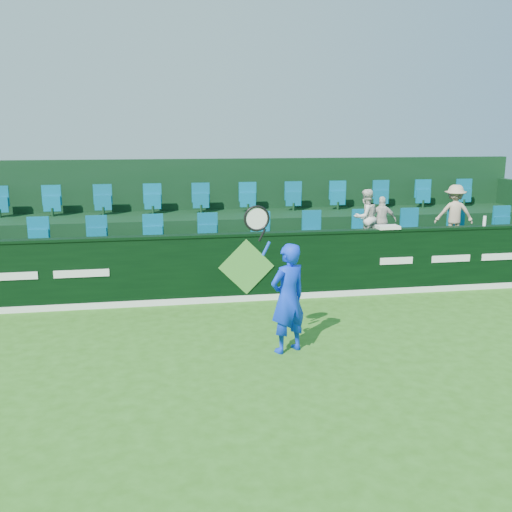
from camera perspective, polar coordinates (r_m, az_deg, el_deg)
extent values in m
plane|color=#2D6417|center=(7.71, 3.69, -12.82)|extent=(60.00, 60.00, 0.00)
cube|color=black|center=(11.21, -1.06, -1.21)|extent=(16.00, 0.20, 1.30)
cube|color=black|center=(11.08, -1.07, 2.19)|extent=(16.00, 0.24, 0.05)
cube|color=white|center=(11.26, -0.96, -4.26)|extent=(16.00, 0.02, 0.12)
cube|color=#479135|center=(11.09, -0.96, -1.10)|extent=(1.10, 0.02, 1.10)
cube|color=white|center=(11.28, -23.11, -1.88)|extent=(0.85, 0.01, 0.14)
cube|color=white|center=(11.06, -17.05, -1.69)|extent=(1.00, 0.01, 0.14)
cube|color=white|center=(11.96, 13.86, -0.47)|extent=(0.70, 0.01, 0.14)
cube|color=white|center=(12.49, 18.91, -0.25)|extent=(0.85, 0.01, 0.14)
cube|color=white|center=(13.11, 23.52, -0.04)|extent=(1.00, 0.01, 0.14)
cube|color=black|center=(12.33, -1.84, -1.17)|extent=(16.00, 2.00, 0.80)
cube|color=black|center=(14.12, -2.94, 1.59)|extent=(16.00, 1.80, 1.30)
cube|color=black|center=(15.00, -3.44, 4.73)|extent=(16.00, 0.20, 2.60)
cube|color=#06658B|center=(12.58, -2.12, 2.35)|extent=(13.50, 0.50, 0.60)
cube|color=#06658B|center=(14.27, -3.13, 5.56)|extent=(13.50, 0.50, 0.60)
imported|color=#0E35EF|center=(8.55, 3.21, -4.24)|extent=(0.72, 0.62, 1.67)
cylinder|color=#143FBF|center=(8.19, 1.03, 0.75)|extent=(0.14, 0.04, 0.22)
cylinder|color=black|center=(8.14, 0.63, 2.12)|extent=(0.12, 0.03, 0.19)
torus|color=black|center=(8.09, 0.07, 3.77)|extent=(0.50, 0.04, 0.50)
cylinder|color=silver|center=(8.09, 0.07, 3.77)|extent=(0.42, 0.01, 0.42)
imported|color=silver|center=(12.87, 10.89, 3.82)|extent=(0.73, 0.65, 1.25)
imported|color=silver|center=(13.02, 12.48, 3.48)|extent=(0.68, 0.40, 1.08)
imported|color=tan|center=(13.76, 19.22, 4.03)|extent=(0.95, 0.72, 1.31)
cube|color=white|center=(11.87, 13.04, 2.83)|extent=(0.45, 0.29, 0.07)
cylinder|color=white|center=(12.84, 21.89, 3.28)|extent=(0.07, 0.07, 0.21)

